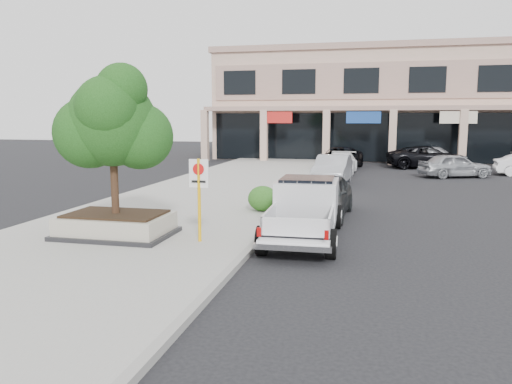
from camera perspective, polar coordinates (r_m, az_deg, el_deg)
ground at (r=12.95m, az=5.87°, el=-7.48°), size 120.00×120.00×0.00m
sidewalk at (r=19.97m, az=-7.71°, el=-1.64°), size 8.00×52.00×0.15m
curb at (r=18.94m, az=3.54°, el=-2.13°), size 0.20×52.00×0.15m
strip_mall at (r=46.76m, az=21.37°, el=9.35°), size 40.55×12.43×9.50m
planter at (r=15.08m, az=-15.68°, el=-3.62°), size 3.20×2.20×0.68m
planter_tree at (r=14.84m, az=-15.39°, el=7.64°), size 2.90×2.55×4.00m
no_parking_sign at (r=13.75m, az=-6.53°, el=0.39°), size 0.55×0.09×2.30m
hedge at (r=18.32m, az=0.77°, el=-0.75°), size 1.10×0.99×0.93m
pickup_truck at (r=14.60m, az=5.49°, el=-2.15°), size 2.21×5.58×1.74m
curb_car_a at (r=18.23m, az=7.73°, el=-0.41°), size 2.09×4.59×1.53m
curb_car_b at (r=27.12m, az=8.74°, el=2.52°), size 1.95×4.87×1.58m
curb_car_c at (r=32.40m, az=9.63°, el=3.26°), size 2.11×4.78×1.37m
curb_car_d at (r=35.42m, az=9.58°, el=3.83°), size 3.24×5.81×1.54m
lot_car_a at (r=32.32m, az=21.76°, el=2.84°), size 4.58×3.14×1.45m
lot_car_d at (r=37.66m, az=19.06°, el=3.79°), size 6.05×3.61×1.58m
lot_car_e at (r=38.91m, az=19.76°, el=3.89°), size 4.96×2.99×1.58m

